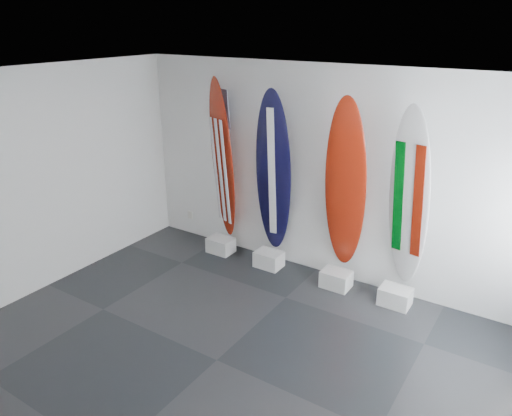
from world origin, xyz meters
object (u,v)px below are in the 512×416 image
Objects in this scene: surfboard_usa at (222,161)px; surfboard_navy at (273,173)px; surfboard_italy at (409,200)px; surfboard_swiss at (345,187)px.

surfboard_navy is (0.91, 0.00, -0.05)m from surfboard_usa.
surfboard_swiss is at bearing -167.73° from surfboard_italy.
surfboard_usa is 2.86m from surfboard_italy.
surfboard_italy is (2.86, 0.00, -0.06)m from surfboard_usa.
surfboard_swiss is 0.84m from surfboard_italy.
surfboard_usa reaches higher than surfboard_swiss.
surfboard_usa is at bearing -167.73° from surfboard_italy.
surfboard_italy is at bearing -5.32° from surfboard_navy.
surfboard_swiss reaches higher than surfboard_navy.
surfboard_usa reaches higher than surfboard_italy.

